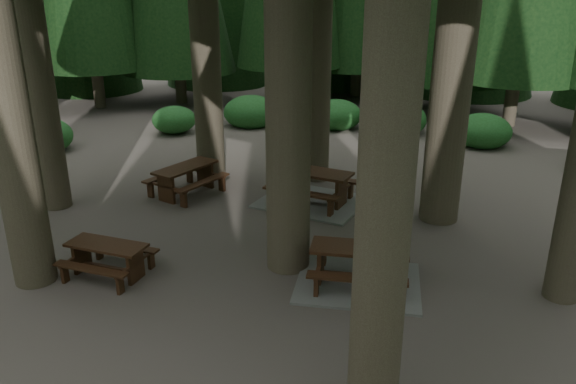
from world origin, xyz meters
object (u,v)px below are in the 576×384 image
Objects in this scene: picnic_table_c at (312,191)px; picnic_table_e at (107,254)px; picnic_table_b at (186,176)px; picnic_table_a at (359,272)px.

picnic_table_c reaches higher than picnic_table_e.
picnic_table_c is at bearing -65.69° from picnic_table_b.
picnic_table_a is 4.20m from picnic_table_c.
picnic_table_e is at bearing -174.16° from picnic_table_a.
picnic_table_c is (3.07, 1.36, -0.21)m from picnic_table_b.
picnic_table_e is (-1.18, -5.42, 0.13)m from picnic_table_c.
picnic_table_b is at bearing -163.79° from picnic_table_c.
picnic_table_c is 5.55m from picnic_table_e.
picnic_table_c is 1.56× the size of picnic_table_e.
picnic_table_a reaches higher than picnic_table_e.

